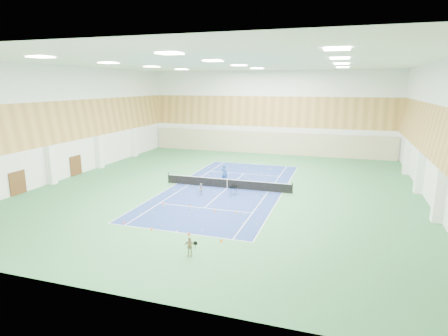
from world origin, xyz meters
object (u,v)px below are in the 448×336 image
(tennis_net, at_px, (227,183))
(ball_cart, at_px, (233,190))
(child_court, at_px, (201,189))
(coach, at_px, (224,174))
(child_apron, at_px, (189,246))

(tennis_net, distance_m, ball_cart, 2.29)
(child_court, bearing_deg, coach, 53.52)
(child_court, bearing_deg, child_apron, -101.00)
(tennis_net, xyz_separation_m, child_court, (-1.59, -2.92, 0.00))
(tennis_net, bearing_deg, ball_cart, -58.05)
(coach, relative_size, ball_cart, 2.01)
(child_court, height_order, child_apron, child_apron)
(coach, height_order, child_court, coach)
(child_court, xyz_separation_m, ball_cart, (2.81, 0.98, -0.08))
(child_apron, bearing_deg, tennis_net, 85.23)
(tennis_net, height_order, child_apron, child_apron)
(coach, xyz_separation_m, ball_cart, (2.16, -3.99, -0.48))
(ball_cart, bearing_deg, child_apron, -82.88)
(tennis_net, distance_m, child_court, 3.33)
(tennis_net, xyz_separation_m, child_apron, (2.32, -14.90, 0.03))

